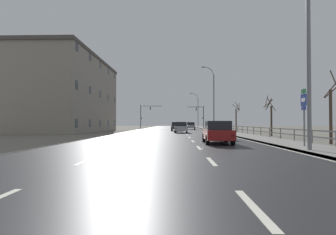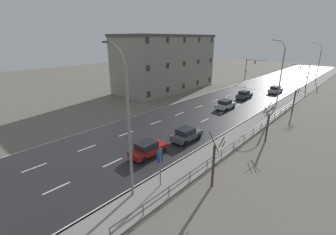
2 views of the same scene
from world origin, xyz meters
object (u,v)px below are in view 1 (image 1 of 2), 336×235
(street_lamp_midground, at_px, (213,99))
(traffic_signal_right, at_px, (201,114))
(street_lamp_foreground, at_px, (306,40))
(car_far_right, at_px, (216,130))
(car_near_left, at_px, (181,127))
(car_mid_centre, at_px, (191,126))
(car_near_right, at_px, (176,126))
(traffic_signal_left, at_px, (145,113))
(car_far_left, at_px, (217,132))
(brick_building, at_px, (69,95))
(street_lamp_distant, at_px, (197,111))
(highway_sign, at_px, (304,110))

(street_lamp_midground, relative_size, traffic_signal_right, 1.99)
(street_lamp_foreground, height_order, street_lamp_midground, street_lamp_foreground)
(car_far_right, bearing_deg, car_near_left, 102.98)
(car_mid_centre, bearing_deg, car_near_right, -105.31)
(street_lamp_midground, bearing_deg, traffic_signal_left, 123.79)
(street_lamp_foreground, xyz_separation_m, car_near_left, (-5.69, 25.31, -4.75))
(car_far_left, relative_size, brick_building, 0.17)
(car_near_left, bearing_deg, traffic_signal_right, 81.64)
(car_far_right, bearing_deg, car_far_left, -95.07)
(traffic_signal_right, distance_m, car_mid_centre, 11.13)
(street_lamp_distant, height_order, car_far_left, street_lamp_distant)
(car_far_right, bearing_deg, car_mid_centre, 92.81)
(traffic_signal_left, bearing_deg, traffic_signal_right, -4.30)
(traffic_signal_right, distance_m, traffic_signal_left, 14.10)
(street_lamp_foreground, xyz_separation_m, street_lamp_distant, (-0.03, 66.57, -0.54))
(traffic_signal_right, height_order, car_mid_centre, traffic_signal_right)
(street_lamp_foreground, height_order, street_lamp_distant, street_lamp_foreground)
(street_lamp_distant, xyz_separation_m, car_far_right, (-2.86, -55.82, -4.21))
(traffic_signal_left, bearing_deg, highway_sign, -73.79)
(highway_sign, distance_m, car_far_left, 5.55)
(car_near_right, distance_m, brick_building, 18.92)
(traffic_signal_right, relative_size, car_far_right, 1.36)
(brick_building, bearing_deg, car_near_right, 10.53)
(traffic_signal_right, bearing_deg, car_mid_centre, -106.31)
(car_far_left, distance_m, car_mid_centre, 38.18)
(car_near_right, xyz_separation_m, brick_building, (-17.86, -3.32, 5.29))
(highway_sign, bearing_deg, car_far_right, 114.10)
(traffic_signal_right, height_order, car_far_left, traffic_signal_right)
(car_near_left, bearing_deg, car_far_left, -81.60)
(street_lamp_foreground, xyz_separation_m, brick_building, (-24.21, 30.88, 0.54))
(highway_sign, xyz_separation_m, car_near_left, (-6.61, 23.07, -1.38))
(street_lamp_midground, bearing_deg, brick_building, -174.34)
(street_lamp_midground, relative_size, car_near_left, 2.69)
(street_lamp_midground, xyz_separation_m, car_mid_centre, (-3.31, 10.06, -4.72))
(traffic_signal_right, bearing_deg, traffic_signal_left, 175.70)
(street_lamp_foreground, distance_m, car_near_left, 26.37)
(car_near_left, height_order, car_mid_centre, same)
(street_lamp_foreground, relative_size, car_far_right, 2.71)
(traffic_signal_left, bearing_deg, car_mid_centre, -45.85)
(street_lamp_distant, height_order, highway_sign, street_lamp_distant)
(car_near_left, xyz_separation_m, car_far_right, (2.80, -14.57, 0.00))
(highway_sign, xyz_separation_m, brick_building, (-25.13, 28.65, 3.91))
(highway_sign, height_order, car_near_right, highway_sign)
(highway_sign, distance_m, car_near_left, 24.04)
(car_near_left, relative_size, brick_building, 0.17)
(traffic_signal_left, distance_m, car_mid_centre, 16.16)
(traffic_signal_right, bearing_deg, car_near_left, -100.80)
(street_lamp_distant, relative_size, traffic_signal_left, 1.72)
(car_far_left, height_order, car_near_right, same)
(traffic_signal_right, xyz_separation_m, car_near_right, (-6.06, -19.46, -2.87))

